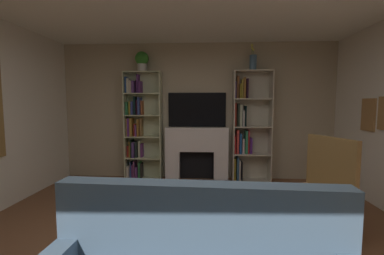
# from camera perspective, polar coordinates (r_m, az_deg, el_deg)

# --- Properties ---
(wall_back_accent) EXTENTS (5.42, 0.06, 2.66)m
(wall_back_accent) POSITION_cam_1_polar(r_m,az_deg,el_deg) (5.25, 1.12, 3.47)
(wall_back_accent) COLOR tan
(wall_back_accent) RESTS_ON ground_plane
(fireplace) EXTENTS (1.31, 0.55, 1.03)m
(fireplace) POSITION_cam_1_polar(r_m,az_deg,el_deg) (5.17, 1.03, -5.25)
(fireplace) COLOR white
(fireplace) RESTS_ON ground_plane
(tv) EXTENTS (1.12, 0.06, 0.67)m
(tv) POSITION_cam_1_polar(r_m,az_deg,el_deg) (5.19, 1.09, 3.85)
(tv) COLOR black
(tv) RESTS_ON fireplace
(bookshelf_left) EXTENTS (0.71, 0.27, 2.10)m
(bookshelf_left) POSITION_cam_1_polar(r_m,az_deg,el_deg) (5.31, -11.31, 0.10)
(bookshelf_left) COLOR beige
(bookshelf_left) RESTS_ON ground_plane
(bookshelf_right) EXTENTS (0.71, 0.33, 2.10)m
(bookshelf_right) POSITION_cam_1_polar(r_m,az_deg,el_deg) (5.17, 11.67, -0.10)
(bookshelf_right) COLOR beige
(bookshelf_right) RESTS_ON ground_plane
(potted_plant) EXTENTS (0.26, 0.26, 0.38)m
(potted_plant) POSITION_cam_1_polar(r_m,az_deg,el_deg) (5.28, -10.75, 14.07)
(potted_plant) COLOR silver
(potted_plant) RESTS_ON bookshelf_left
(vase_with_flowers) EXTENTS (0.13, 0.13, 0.49)m
(vase_with_flowers) POSITION_cam_1_polar(r_m,az_deg,el_deg) (5.19, 13.03, 13.61)
(vase_with_flowers) COLOR #456A8F
(vase_with_flowers) RESTS_ON bookshelf_right
(armchair) EXTENTS (0.81, 0.84, 1.12)m
(armchair) POSITION_cam_1_polar(r_m,az_deg,el_deg) (3.26, 25.38, -11.82)
(armchair) COLOR brown
(armchair) RESTS_ON ground_plane
(coffee_table) EXTENTS (0.73, 0.42, 0.42)m
(coffee_table) POSITION_cam_1_polar(r_m,az_deg,el_deg) (2.40, 1.88, -23.23)
(coffee_table) COLOR #896A4E
(coffee_table) RESTS_ON ground_plane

